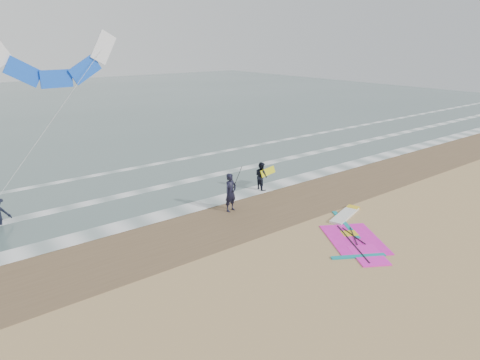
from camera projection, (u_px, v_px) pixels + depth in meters
ground at (353, 256)px, 16.77m from camera, size 120.00×120.00×0.00m
sea_water at (38, 108)px, 52.77m from camera, size 120.00×80.00×0.02m
wet_sand_band at (255, 210)px, 21.27m from camera, size 120.00×5.00×0.01m
foam_waterline at (206, 187)px, 24.59m from camera, size 120.00×9.15×0.02m
windsurf_rig at (353, 232)px, 18.79m from camera, size 5.15×4.87×0.12m
person_standing at (231, 192)px, 20.93m from camera, size 0.78×0.58×1.93m
person_walking at (261, 176)px, 23.96m from camera, size 0.67×0.83×1.61m
held_pole at (235, 183)px, 20.96m from camera, size 0.17×0.86×1.82m
carried_kiteboard at (268, 172)px, 24.05m from camera, size 1.30×0.51×0.39m
surf_kite at (54, 64)px, 22.51m from camera, size 7.85×3.81×7.42m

